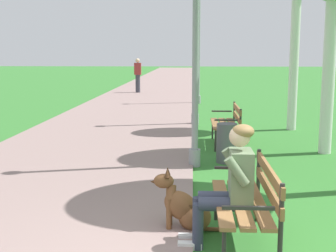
{
  "coord_description": "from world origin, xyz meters",
  "views": [
    {
      "loc": [
        -0.3,
        -3.52,
        1.94
      ],
      "look_at": [
        -0.64,
        2.97,
        0.9
      ],
      "focal_mm": 49.32,
      "sensor_mm": 36.0,
      "label": 1
    }
  ],
  "objects_px": {
    "pedestrian_distant": "(138,76)",
    "dog_brown": "(185,208)",
    "park_bench_mid": "(228,121)",
    "lamp_post_near": "(196,27)",
    "lamp_post_mid": "(196,50)",
    "lamp_post_far": "(199,46)",
    "litter_bin": "(227,143)",
    "person_seated_on_near_bench": "(230,181)",
    "park_bench_near": "(250,196)"
  },
  "relations": [
    {
      "from": "person_seated_on_near_bench",
      "to": "lamp_post_mid",
      "type": "distance_m",
      "value": 8.0
    },
    {
      "from": "person_seated_on_near_bench",
      "to": "lamp_post_near",
      "type": "distance_m",
      "value": 3.7
    },
    {
      "from": "dog_brown",
      "to": "lamp_post_near",
      "type": "distance_m",
      "value": 3.59
    },
    {
      "from": "dog_brown",
      "to": "pedestrian_distant",
      "type": "xyz_separation_m",
      "value": [
        -2.54,
        17.04,
        0.58
      ]
    },
    {
      "from": "litter_bin",
      "to": "park_bench_mid",
      "type": "bearing_deg",
      "value": 84.75
    },
    {
      "from": "park_bench_mid",
      "to": "lamp_post_near",
      "type": "xyz_separation_m",
      "value": [
        -0.71,
        -1.9,
        1.83
      ]
    },
    {
      "from": "park_bench_near",
      "to": "litter_bin",
      "type": "xyz_separation_m",
      "value": [
        0.03,
        3.57,
        -0.16
      ]
    },
    {
      "from": "lamp_post_near",
      "to": "lamp_post_mid",
      "type": "xyz_separation_m",
      "value": [
        0.03,
        4.59,
        -0.34
      ]
    },
    {
      "from": "park_bench_near",
      "to": "dog_brown",
      "type": "xyz_separation_m",
      "value": [
        -0.65,
        0.34,
        -0.25
      ]
    },
    {
      "from": "person_seated_on_near_bench",
      "to": "pedestrian_distant",
      "type": "height_order",
      "value": "pedestrian_distant"
    },
    {
      "from": "person_seated_on_near_bench",
      "to": "dog_brown",
      "type": "distance_m",
      "value": 0.72
    },
    {
      "from": "park_bench_mid",
      "to": "litter_bin",
      "type": "xyz_separation_m",
      "value": [
        -0.15,
        -1.58,
        -0.16
      ]
    },
    {
      "from": "dog_brown",
      "to": "lamp_post_mid",
      "type": "xyz_separation_m",
      "value": [
        0.14,
        7.51,
        1.75
      ]
    },
    {
      "from": "person_seated_on_near_bench",
      "to": "litter_bin",
      "type": "bearing_deg",
      "value": 86.23
    },
    {
      "from": "lamp_post_near",
      "to": "lamp_post_mid",
      "type": "height_order",
      "value": "lamp_post_near"
    },
    {
      "from": "park_bench_near",
      "to": "lamp_post_far",
      "type": "bearing_deg",
      "value": 91.6
    },
    {
      "from": "dog_brown",
      "to": "litter_bin",
      "type": "relative_size",
      "value": 1.19
    },
    {
      "from": "park_bench_mid",
      "to": "lamp_post_near",
      "type": "height_order",
      "value": "lamp_post_near"
    },
    {
      "from": "lamp_post_mid",
      "to": "litter_bin",
      "type": "relative_size",
      "value": 5.53
    },
    {
      "from": "park_bench_near",
      "to": "lamp_post_mid",
      "type": "xyz_separation_m",
      "value": [
        -0.51,
        7.85,
        1.49
      ]
    },
    {
      "from": "lamp_post_far",
      "to": "litter_bin",
      "type": "relative_size",
      "value": 6.0
    },
    {
      "from": "lamp_post_far",
      "to": "litter_bin",
      "type": "distance_m",
      "value": 9.7
    },
    {
      "from": "park_bench_mid",
      "to": "lamp_post_mid",
      "type": "xyz_separation_m",
      "value": [
        -0.68,
        2.7,
        1.49
      ]
    },
    {
      "from": "lamp_post_far",
      "to": "person_seated_on_near_bench",
      "type": "bearing_deg",
      "value": -89.31
    },
    {
      "from": "lamp_post_near",
      "to": "pedestrian_distant",
      "type": "relative_size",
      "value": 2.75
    },
    {
      "from": "park_bench_near",
      "to": "dog_brown",
      "type": "distance_m",
      "value": 0.78
    },
    {
      "from": "lamp_post_near",
      "to": "lamp_post_far",
      "type": "distance_m",
      "value": 9.83
    },
    {
      "from": "dog_brown",
      "to": "lamp_post_near",
      "type": "relative_size",
      "value": 0.18
    },
    {
      "from": "lamp_post_near",
      "to": "pedestrian_distant",
      "type": "bearing_deg",
      "value": 100.62
    },
    {
      "from": "pedestrian_distant",
      "to": "lamp_post_mid",
      "type": "bearing_deg",
      "value": -74.31
    },
    {
      "from": "lamp_post_mid",
      "to": "litter_bin",
      "type": "bearing_deg",
      "value": -82.83
    },
    {
      "from": "lamp_post_mid",
      "to": "park_bench_mid",
      "type": "bearing_deg",
      "value": -75.77
    },
    {
      "from": "lamp_post_far",
      "to": "pedestrian_distant",
      "type": "relative_size",
      "value": 2.55
    },
    {
      "from": "park_bench_mid",
      "to": "dog_brown",
      "type": "relative_size",
      "value": 1.8
    },
    {
      "from": "person_seated_on_near_bench",
      "to": "lamp_post_far",
      "type": "relative_size",
      "value": 0.3
    },
    {
      "from": "park_bench_mid",
      "to": "lamp_post_far",
      "type": "xyz_separation_m",
      "value": [
        -0.54,
        7.93,
        1.66
      ]
    },
    {
      "from": "person_seated_on_near_bench",
      "to": "litter_bin",
      "type": "xyz_separation_m",
      "value": [
        0.24,
        3.6,
        -0.33
      ]
    },
    {
      "from": "park_bench_mid",
      "to": "litter_bin",
      "type": "distance_m",
      "value": 1.6
    },
    {
      "from": "lamp_post_mid",
      "to": "lamp_post_far",
      "type": "relative_size",
      "value": 0.92
    },
    {
      "from": "person_seated_on_near_bench",
      "to": "dog_brown",
      "type": "height_order",
      "value": "person_seated_on_near_bench"
    },
    {
      "from": "park_bench_mid",
      "to": "lamp_post_far",
      "type": "height_order",
      "value": "lamp_post_far"
    },
    {
      "from": "lamp_post_mid",
      "to": "lamp_post_far",
      "type": "distance_m",
      "value": 5.24
    },
    {
      "from": "pedestrian_distant",
      "to": "dog_brown",
      "type": "bearing_deg",
      "value": -81.54
    },
    {
      "from": "dog_brown",
      "to": "lamp_post_mid",
      "type": "relative_size",
      "value": 0.21
    },
    {
      "from": "dog_brown",
      "to": "lamp_post_far",
      "type": "xyz_separation_m",
      "value": [
        0.29,
        12.74,
        1.91
      ]
    },
    {
      "from": "dog_brown",
      "to": "lamp_post_far",
      "type": "bearing_deg",
      "value": 88.71
    },
    {
      "from": "park_bench_mid",
      "to": "pedestrian_distant",
      "type": "xyz_separation_m",
      "value": [
        -3.36,
        12.23,
        0.33
      ]
    },
    {
      "from": "lamp_post_mid",
      "to": "dog_brown",
      "type": "bearing_deg",
      "value": -91.09
    },
    {
      "from": "dog_brown",
      "to": "lamp_post_mid",
      "type": "distance_m",
      "value": 7.71
    },
    {
      "from": "park_bench_near",
      "to": "pedestrian_distant",
      "type": "distance_m",
      "value": 17.67
    }
  ]
}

